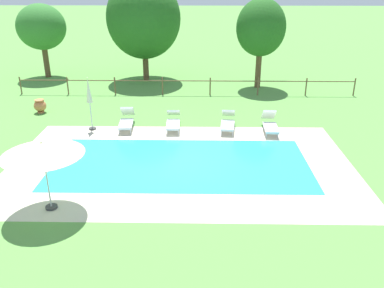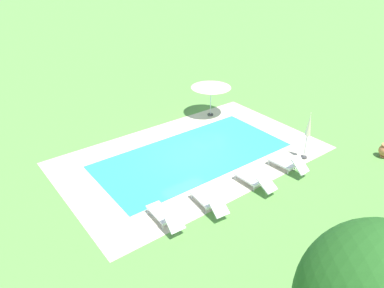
{
  "view_description": "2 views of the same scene",
  "coord_description": "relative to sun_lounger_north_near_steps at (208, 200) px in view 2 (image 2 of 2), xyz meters",
  "views": [
    {
      "loc": [
        0.68,
        -13.68,
        6.67
      ],
      "look_at": [
        0.42,
        0.5,
        0.6
      ],
      "focal_mm": 37.48,
      "sensor_mm": 36.0,
      "label": 1
    },
    {
      "loc": [
        9.61,
        12.62,
        9.42
      ],
      "look_at": [
        -0.14,
        -0.21,
        0.51
      ],
      "focal_mm": 34.31,
      "sensor_mm": 36.0,
      "label": 2
    }
  ],
  "objects": [
    {
      "name": "pool_deck_paving",
      "position": [
        -2.02,
        -3.68,
        -0.36
      ],
      "size": [
        12.94,
        7.89,
        0.01
      ],
      "primitive_type": "cube",
      "color": "beige",
      "rests_on": "ground"
    },
    {
      "name": "ground_plane",
      "position": [
        -2.02,
        -3.68,
        -0.37
      ],
      "size": [
        160.0,
        160.0,
        0.0
      ],
      "primitive_type": "plane",
      "color": "#599342"
    },
    {
      "name": "perimeter_fence",
      "position": [
        -2.09,
        5.65,
        0.31
      ],
      "size": [
        19.78,
        0.08,
        1.05
      ],
      "color": "brown",
      "rests_on": "ground"
    },
    {
      "name": "sun_lounger_north_near_steps",
      "position": [
        0.0,
        0.0,
        0.0
      ],
      "size": [
        0.79,
        2.06,
        0.82
      ],
      "color": "white",
      "rests_on": "ground"
    },
    {
      "name": "sun_lounger_north_mid",
      "position": [
        -4.7,
        0.08,
        0.01
      ],
      "size": [
        0.73,
        1.99,
        0.9
      ],
      "color": "white",
      "rests_on": "ground"
    },
    {
      "name": "sun_lounger_north_end",
      "position": [
        1.89,
        -0.29,
        0.01
      ],
      "size": [
        0.67,
        1.97,
        0.9
      ],
      "color": "white",
      "rests_on": "ground"
    },
    {
      "name": "pool_coping_rim",
      "position": [
        -2.02,
        -3.68,
        -0.36
      ],
      "size": [
        10.13,
        5.07,
        0.01
      ],
      "color": "beige",
      "rests_on": "ground"
    },
    {
      "name": "sun_lounger_north_far",
      "position": [
        -2.52,
        0.06,
        -0.01
      ],
      "size": [
        0.67,
        2.06,
        0.77
      ],
      "color": "white",
      "rests_on": "ground"
    },
    {
      "name": "swimming_pool_water",
      "position": [
        -2.02,
        -3.68,
        -0.36
      ],
      "size": [
        9.65,
        4.59,
        0.01
      ],
      "primitive_type": "cube",
      "color": "#2DB7C6",
      "rests_on": "ground"
    },
    {
      "name": "patio_umbrella_closed_row_west",
      "position": [
        -6.26,
        -0.13,
        1.3
      ],
      "size": [
        0.32,
        0.32,
        2.46
      ],
      "color": "#383838",
      "rests_on": "ground"
    },
    {
      "name": "patio_umbrella_open_foreground",
      "position": [
        -5.86,
        -6.89,
        1.63
      ],
      "size": [
        2.39,
        2.39,
        2.23
      ],
      "color": "#383838",
      "rests_on": "ground"
    }
  ]
}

